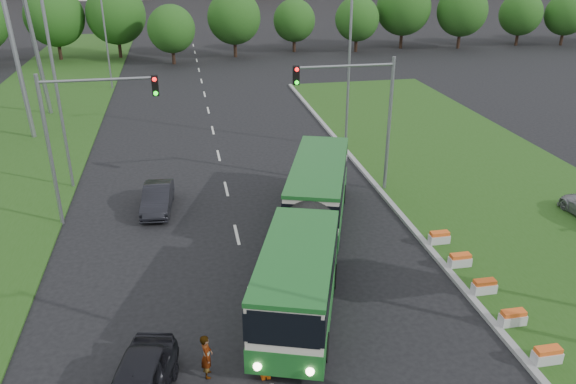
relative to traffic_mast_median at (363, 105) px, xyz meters
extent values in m
plane|color=black|center=(-4.78, -10.00, -5.35)|extent=(360.00, 360.00, 0.00)
cube|color=#244D16|center=(8.22, -2.00, -5.27)|extent=(14.00, 60.00, 0.15)
cube|color=#969696|center=(1.27, -2.00, -5.26)|extent=(0.30, 60.00, 0.18)
cube|color=#244D16|center=(-22.78, 15.00, -5.30)|extent=(12.00, 110.00, 0.10)
cylinder|color=gray|center=(1.62, 0.00, -1.35)|extent=(0.20, 0.20, 8.00)
cylinder|color=gray|center=(-1.13, 0.00, 2.25)|extent=(5.50, 0.14, 0.14)
cube|color=black|center=(-3.88, 0.00, 1.85)|extent=(0.32, 0.32, 1.00)
cylinder|color=gray|center=(-16.78, -1.00, -1.35)|extent=(0.20, 0.20, 8.00)
cylinder|color=gray|center=(-14.03, -1.00, 2.25)|extent=(5.50, 0.14, 0.14)
cube|color=black|center=(-11.28, -1.00, 1.85)|extent=(0.32, 0.32, 1.00)
cube|color=beige|center=(-4.87, -11.93, -3.53)|extent=(2.59, 7.16, 2.80)
cube|color=beige|center=(-4.87, -2.75, -3.53)|extent=(2.59, 8.71, 2.80)
cylinder|color=black|center=(-4.87, -7.73, -3.59)|extent=(2.59, 1.30, 2.59)
cube|color=#1B5F22|center=(-4.87, -11.93, -4.47)|extent=(2.68, 7.21, 0.99)
cube|color=#1B5F22|center=(-4.87, -2.75, -4.47)|extent=(2.68, 8.76, 0.99)
cube|color=black|center=(-4.87, -11.93, -3.07)|extent=(2.68, 7.21, 1.09)
cube|color=black|center=(-4.87, -2.75, -3.07)|extent=(2.68, 8.76, 1.09)
imported|color=black|center=(-11.78, -0.22, -4.65)|extent=(1.85, 4.38, 1.41)
imported|color=gray|center=(-9.86, -14.06, -4.52)|extent=(0.42, 0.62, 1.67)
cube|color=#E9590C|center=(-7.92, -14.54, -5.08)|extent=(0.31, 0.27, 0.53)
cylinder|color=black|center=(-7.92, -14.67, -5.29)|extent=(0.04, 0.12, 0.12)
camera|label=1|loc=(-10.01, -29.49, 8.31)|focal=35.00mm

